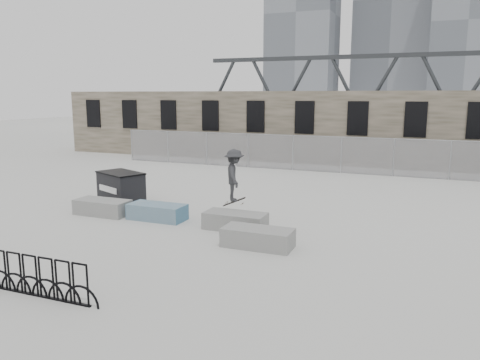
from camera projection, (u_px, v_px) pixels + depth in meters
name	position (u px, v px, depth m)	size (l,w,h in m)	color
ground	(190.00, 225.00, 15.53)	(120.00, 120.00, 0.00)	beige
stone_wall	(309.00, 127.00, 29.93)	(36.00, 2.58, 4.50)	brown
chainlink_fence	(293.00, 152.00, 26.74)	(22.06, 0.06, 2.02)	gray
planter_far_left	(103.00, 207.00, 16.88)	(2.00, 0.90, 0.54)	gray
planter_center_left	(157.00, 211.00, 16.21)	(2.00, 0.90, 0.54)	#2C6184
planter_center_right	(235.00, 220.00, 15.04)	(2.00, 0.90, 0.54)	gray
planter_offset	(258.00, 237.00, 13.28)	(2.00, 0.90, 0.54)	gray
dumpster	(121.00, 188.00, 18.57)	(2.22, 1.84, 1.26)	black
bike_rack	(30.00, 276.00, 10.05)	(3.59, 0.06, 0.90)	black
skyline_towers	(396.00, 14.00, 97.65)	(58.00, 28.00, 48.00)	slate
truss_bridge	(456.00, 96.00, 61.20)	(70.00, 3.00, 9.80)	#2D3033
skateboarder	(234.00, 175.00, 15.50)	(1.09, 1.30, 1.94)	#2C2C2F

